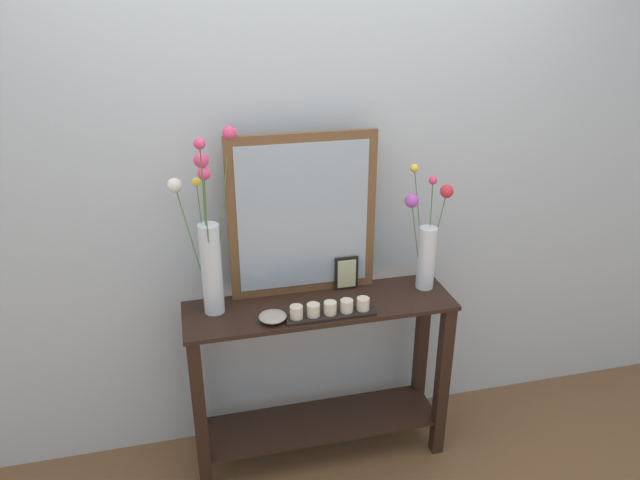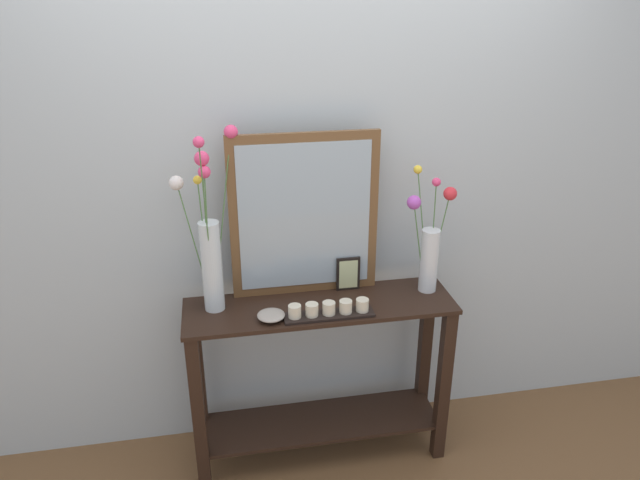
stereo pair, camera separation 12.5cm
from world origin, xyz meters
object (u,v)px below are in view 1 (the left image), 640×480
at_px(picture_frame_small, 346,273).
at_px(mirror_leaning, 303,216).
at_px(console_table, 320,369).
at_px(vase_right, 426,244).
at_px(decorative_bowl, 273,317).
at_px(tall_vase_left, 209,247).
at_px(candle_tray, 330,310).

bearing_deg(picture_frame_small, mirror_leaning, 172.76).
height_order(console_table, mirror_leaning, mirror_leaning).
bearing_deg(vase_right, decorative_bowl, -169.47).
xyz_separation_m(tall_vase_left, picture_frame_small, (0.62, 0.06, -0.22)).
bearing_deg(picture_frame_small, tall_vase_left, -174.61).
height_order(vase_right, picture_frame_small, vase_right).
height_order(console_table, tall_vase_left, tall_vase_left).
bearing_deg(candle_tray, picture_frame_small, 58.63).
xyz_separation_m(console_table, mirror_leaning, (-0.04, 0.14, 0.72)).
bearing_deg(decorative_bowl, picture_frame_small, 28.24).
distance_m(mirror_leaning, candle_tray, 0.43).
distance_m(vase_right, candle_tray, 0.55).
bearing_deg(candle_tray, tall_vase_left, 161.33).
xyz_separation_m(tall_vase_left, candle_tray, (0.48, -0.16, -0.28)).
bearing_deg(picture_frame_small, candle_tray, -121.37).
bearing_deg(candle_tray, console_table, 99.90).
height_order(console_table, vase_right, vase_right).
bearing_deg(mirror_leaning, decorative_bowl, -128.74).
height_order(tall_vase_left, picture_frame_small, tall_vase_left).
relative_size(vase_right, candle_tray, 1.48).
relative_size(tall_vase_left, candle_tray, 2.03).
xyz_separation_m(console_table, candle_tray, (0.02, -0.11, 0.38)).
distance_m(console_table, mirror_leaning, 0.74).
xyz_separation_m(mirror_leaning, decorative_bowl, (-0.19, -0.23, -0.35)).
height_order(mirror_leaning, vase_right, mirror_leaning).
height_order(tall_vase_left, decorative_bowl, tall_vase_left).
bearing_deg(tall_vase_left, console_table, -6.82).
bearing_deg(picture_frame_small, decorative_bowl, -151.76).
bearing_deg(decorative_bowl, candle_tray, -3.65).
bearing_deg(mirror_leaning, picture_frame_small, -7.24).
relative_size(console_table, decorative_bowl, 10.16).
xyz_separation_m(console_table, decorative_bowl, (-0.23, -0.09, 0.37)).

